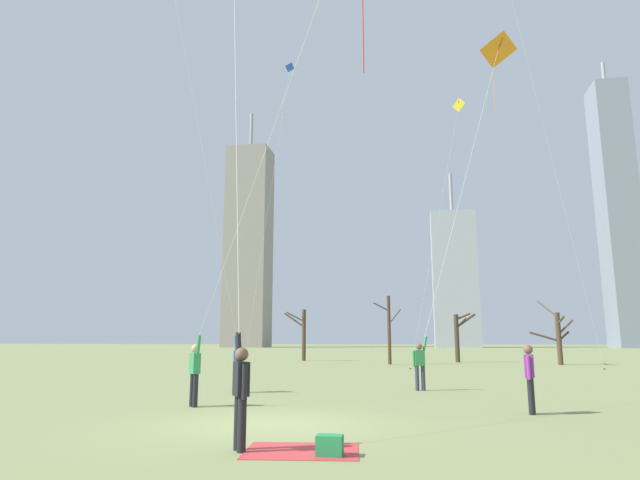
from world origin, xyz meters
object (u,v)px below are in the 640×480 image
at_px(distant_kite_low_near_trees_blue, 284,102).
at_px(bare_tree_rightmost, 558,335).
at_px(kite_flyer_midfield_center_pink, 226,296).
at_px(bare_tree_left_of_center, 303,332).
at_px(bare_tree_leftmost, 458,335).
at_px(bare_tree_center, 389,328).
at_px(distant_kite_drifting_right_white, 512,1).
at_px(picnic_spot, 317,448).
at_px(kite_flyer_far_back_orange, 443,270).
at_px(distant_kite_high_overhead_yellow, 453,135).
at_px(bystander_strolling_midfield, 530,375).
at_px(kite_flyer_foreground_left_green, 239,255).
at_px(kite_flyer_midfield_left_red, 219,300).

xyz_separation_m(distant_kite_low_near_trees_blue, bare_tree_rightmost, (19.35, 3.34, -17.69)).
relative_size(kite_flyer_midfield_center_pink, bare_tree_left_of_center, 3.94).
relative_size(bare_tree_leftmost, bare_tree_center, 0.79).
bearing_deg(kite_flyer_midfield_center_pink, bare_tree_left_of_center, 97.07).
bearing_deg(distant_kite_drifting_right_white, picnic_spot, -109.31).
distance_m(kite_flyer_far_back_orange, bare_tree_rightmost, 22.67).
distance_m(distant_kite_high_overhead_yellow, bare_tree_left_of_center, 21.10).
distance_m(bystander_strolling_midfield, distant_kite_low_near_trees_blue, 32.71).
relative_size(bare_tree_rightmost, bare_tree_center, 0.94).
distance_m(distant_kite_drifting_right_white, bare_tree_left_of_center, 29.04).
height_order(kite_flyer_foreground_left_green, bare_tree_center, kite_flyer_foreground_left_green).
bearing_deg(kite_flyer_midfield_center_pink, bare_tree_leftmost, 71.95).
height_order(bare_tree_rightmost, bare_tree_leftmost, bare_tree_rightmost).
xyz_separation_m(bare_tree_rightmost, bare_tree_left_of_center, (-19.40, 4.25, 0.28)).
height_order(kite_flyer_midfield_center_pink, bare_tree_left_of_center, kite_flyer_midfield_center_pink).
bearing_deg(bare_tree_leftmost, distant_kite_low_near_trees_blue, -151.37).
xyz_separation_m(bare_tree_rightmost, bare_tree_center, (-11.83, -1.30, 0.52)).
distance_m(picnic_spot, bare_tree_center, 31.27).
relative_size(kite_flyer_foreground_left_green, bare_tree_rightmost, 3.33).
height_order(kite_flyer_midfield_left_red, bare_tree_rightmost, kite_flyer_midfield_left_red).
relative_size(distant_kite_low_near_trees_blue, bare_tree_left_of_center, 5.46).
xyz_separation_m(kite_flyer_midfield_left_red, bare_tree_left_of_center, (-4.87, 32.89, -0.35)).
bearing_deg(bare_tree_left_of_center, bare_tree_center, -36.25).
bearing_deg(bare_tree_center, distant_kite_high_overhead_yellow, -55.39).
xyz_separation_m(kite_flyer_midfield_center_pink, bare_tree_center, (3.99, 23.32, -0.54)).
distance_m(bare_tree_leftmost, bare_tree_center, 7.18).
relative_size(distant_kite_drifting_right_white, bare_tree_left_of_center, 6.01).
xyz_separation_m(picnic_spot, bare_tree_left_of_center, (-8.01, 36.72, 2.26)).
distance_m(kite_flyer_foreground_left_green, bare_tree_left_of_center, 36.24).
relative_size(kite_flyer_midfield_center_pink, picnic_spot, 8.65).
bearing_deg(bare_tree_left_of_center, bystander_strolling_midfield, -68.70).
relative_size(bystander_strolling_midfield, distant_kite_low_near_trees_blue, 0.07).
distance_m(kite_flyer_midfield_left_red, bare_tree_left_of_center, 33.24).
distance_m(kite_flyer_foreground_left_green, bare_tree_leftmost, 35.66).
distance_m(distant_kite_low_near_trees_blue, bare_tree_center, 18.86).
height_order(kite_flyer_far_back_orange, kite_flyer_midfield_center_pink, kite_flyer_midfield_center_pink).
bearing_deg(kite_flyer_foreground_left_green, bare_tree_center, 87.56).
distance_m(kite_flyer_far_back_orange, bare_tree_center, 19.79).
height_order(kite_flyer_far_back_orange, bare_tree_left_of_center, kite_flyer_far_back_orange).
relative_size(bare_tree_left_of_center, bare_tree_leftmost, 1.10).
bearing_deg(kite_flyer_midfield_left_red, bare_tree_center, 84.34).
distance_m(kite_flyer_foreground_left_green, picnic_spot, 3.82).
relative_size(kite_flyer_foreground_left_green, kite_flyer_midfield_left_red, 1.69).
bearing_deg(kite_flyer_midfield_center_pink, picnic_spot, -60.57).
bearing_deg(kite_flyer_foreground_left_green, bare_tree_rightmost, 67.35).
distance_m(kite_flyer_midfield_center_pink, distant_kite_high_overhead_yellow, 21.85).
height_order(distant_kite_low_near_trees_blue, distant_kite_drifting_right_white, distant_kite_drifting_right_white).
relative_size(kite_flyer_far_back_orange, bare_tree_center, 2.98).
bearing_deg(bare_tree_rightmost, distant_kite_low_near_trees_blue, -170.22).
height_order(bare_tree_rightmost, bare_tree_center, bare_tree_center).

